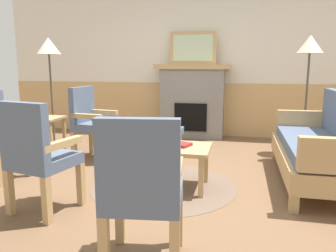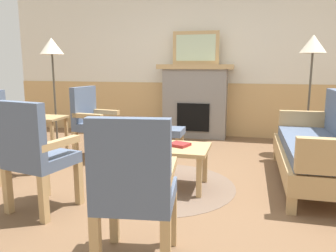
{
  "view_description": "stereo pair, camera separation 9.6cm",
  "coord_description": "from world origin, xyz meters",
  "px_view_note": "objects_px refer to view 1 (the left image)",
  "views": [
    {
      "loc": [
        0.84,
        -3.45,
        1.27
      ],
      "look_at": [
        0.0,
        0.35,
        0.55
      ],
      "focal_mm": 35.44,
      "sensor_mm": 36.0,
      "label": 1
    },
    {
      "loc": [
        0.93,
        -3.43,
        1.27
      ],
      "look_at": [
        0.0,
        0.35,
        0.55
      ],
      "focal_mm": 35.44,
      "sensor_mm": 36.0,
      "label": 2
    }
  ],
  "objects_px": {
    "armchair_front_left": "(142,186)",
    "floor_lamp_by_couch": "(310,52)",
    "framed_picture": "(193,48)",
    "book_on_table": "(181,144)",
    "floor_lamp_by_chairs": "(49,53)",
    "armchair_near_fireplace": "(91,120)",
    "side_table": "(45,125)",
    "footstool": "(168,133)",
    "coffee_table": "(164,151)",
    "couch": "(318,147)",
    "armchair_front_center": "(37,153)",
    "fireplace": "(192,100)"
  },
  "relations": [
    {
      "from": "framed_picture",
      "to": "footstool",
      "type": "height_order",
      "value": "framed_picture"
    },
    {
      "from": "framed_picture",
      "to": "armchair_near_fireplace",
      "type": "height_order",
      "value": "framed_picture"
    },
    {
      "from": "framed_picture",
      "to": "couch",
      "type": "relative_size",
      "value": 0.44
    },
    {
      "from": "couch",
      "to": "floor_lamp_by_chairs",
      "type": "bearing_deg",
      "value": 166.14
    },
    {
      "from": "couch",
      "to": "book_on_table",
      "type": "distance_m",
      "value": 1.49
    },
    {
      "from": "footstool",
      "to": "armchair_front_left",
      "type": "height_order",
      "value": "armchair_front_left"
    },
    {
      "from": "armchair_front_center",
      "to": "floor_lamp_by_chairs",
      "type": "bearing_deg",
      "value": 118.58
    },
    {
      "from": "framed_picture",
      "to": "floor_lamp_by_chairs",
      "type": "relative_size",
      "value": 0.48
    },
    {
      "from": "armchair_near_fireplace",
      "to": "floor_lamp_by_couch",
      "type": "relative_size",
      "value": 0.58
    },
    {
      "from": "armchair_front_left",
      "to": "armchair_front_center",
      "type": "height_order",
      "value": "same"
    },
    {
      "from": "coffee_table",
      "to": "side_table",
      "type": "height_order",
      "value": "side_table"
    },
    {
      "from": "footstool",
      "to": "floor_lamp_by_chairs",
      "type": "bearing_deg",
      "value": 179.79
    },
    {
      "from": "fireplace",
      "to": "book_on_table",
      "type": "bearing_deg",
      "value": -84.4
    },
    {
      "from": "armchair_front_left",
      "to": "floor_lamp_by_couch",
      "type": "relative_size",
      "value": 0.58
    },
    {
      "from": "framed_picture",
      "to": "floor_lamp_by_chairs",
      "type": "xyz_separation_m",
      "value": [
        -2.04,
        -1.15,
        -0.11
      ]
    },
    {
      "from": "framed_picture",
      "to": "armchair_front_left",
      "type": "height_order",
      "value": "framed_picture"
    },
    {
      "from": "floor_lamp_by_couch",
      "to": "armchair_front_left",
      "type": "bearing_deg",
      "value": -114.84
    },
    {
      "from": "fireplace",
      "to": "framed_picture",
      "type": "xyz_separation_m",
      "value": [
        0.0,
        0.0,
        0.91
      ]
    },
    {
      "from": "floor_lamp_by_couch",
      "to": "floor_lamp_by_chairs",
      "type": "bearing_deg",
      "value": -173.81
    },
    {
      "from": "fireplace",
      "to": "book_on_table",
      "type": "relative_size",
      "value": 6.77
    },
    {
      "from": "side_table",
      "to": "armchair_front_left",
      "type": "bearing_deg",
      "value": -47.08
    },
    {
      "from": "framed_picture",
      "to": "armchair_near_fireplace",
      "type": "distance_m",
      "value": 2.29
    },
    {
      "from": "armchair_front_center",
      "to": "fireplace",
      "type": "bearing_deg",
      "value": 76.35
    },
    {
      "from": "side_table",
      "to": "fireplace",
      "type": "bearing_deg",
      "value": 43.04
    },
    {
      "from": "fireplace",
      "to": "coffee_table",
      "type": "xyz_separation_m",
      "value": [
        0.07,
        -2.53,
        -0.27
      ]
    },
    {
      "from": "fireplace",
      "to": "armchair_near_fireplace",
      "type": "height_order",
      "value": "fireplace"
    },
    {
      "from": "couch",
      "to": "book_on_table",
      "type": "relative_size",
      "value": 9.37
    },
    {
      "from": "armchair_front_center",
      "to": "floor_lamp_by_couch",
      "type": "xyz_separation_m",
      "value": [
        2.58,
        2.65,
        0.91
      ]
    },
    {
      "from": "floor_lamp_by_chairs",
      "to": "side_table",
      "type": "bearing_deg",
      "value": -68.58
    },
    {
      "from": "footstool",
      "to": "side_table",
      "type": "xyz_separation_m",
      "value": [
        -1.65,
        -0.55,
        0.15
      ]
    },
    {
      "from": "couch",
      "to": "coffee_table",
      "type": "xyz_separation_m",
      "value": [
        -1.6,
        -0.46,
        -0.01
      ]
    },
    {
      "from": "armchair_near_fireplace",
      "to": "armchair_front_left",
      "type": "distance_m",
      "value": 2.66
    },
    {
      "from": "couch",
      "to": "armchair_near_fireplace",
      "type": "distance_m",
      "value": 2.84
    },
    {
      "from": "armchair_near_fireplace",
      "to": "armchair_front_center",
      "type": "relative_size",
      "value": 1.0
    },
    {
      "from": "couch",
      "to": "armchair_front_center",
      "type": "height_order",
      "value": "same"
    },
    {
      "from": "armchair_front_center",
      "to": "book_on_table",
      "type": "bearing_deg",
      "value": 39.83
    },
    {
      "from": "coffee_table",
      "to": "footstool",
      "type": "bearing_deg",
      "value": 100.49
    },
    {
      "from": "armchair_front_left",
      "to": "floor_lamp_by_couch",
      "type": "bearing_deg",
      "value": 65.16
    },
    {
      "from": "armchair_front_center",
      "to": "side_table",
      "type": "height_order",
      "value": "armchair_front_center"
    },
    {
      "from": "floor_lamp_by_chairs",
      "to": "coffee_table",
      "type": "bearing_deg",
      "value": -33.06
    },
    {
      "from": "couch",
      "to": "book_on_table",
      "type": "xyz_separation_m",
      "value": [
        -1.43,
        -0.43,
        0.06
      ]
    },
    {
      "from": "framed_picture",
      "to": "armchair_near_fireplace",
      "type": "relative_size",
      "value": 0.82
    },
    {
      "from": "coffee_table",
      "to": "floor_lamp_by_couch",
      "type": "height_order",
      "value": "floor_lamp_by_couch"
    },
    {
      "from": "armchair_near_fireplace",
      "to": "floor_lamp_by_couch",
      "type": "xyz_separation_m",
      "value": [
        2.89,
        0.96,
        0.91
      ]
    },
    {
      "from": "floor_lamp_by_couch",
      "to": "armchair_near_fireplace",
      "type": "bearing_deg",
      "value": -161.64
    },
    {
      "from": "framed_picture",
      "to": "book_on_table",
      "type": "relative_size",
      "value": 4.16
    },
    {
      "from": "book_on_table",
      "to": "armchair_front_left",
      "type": "height_order",
      "value": "armchair_front_left"
    },
    {
      "from": "footstool",
      "to": "armchair_front_left",
      "type": "distance_m",
      "value": 2.84
    },
    {
      "from": "floor_lamp_by_couch",
      "to": "side_table",
      "type": "bearing_deg",
      "value": -164.94
    },
    {
      "from": "coffee_table",
      "to": "floor_lamp_by_couch",
      "type": "distance_m",
      "value": 2.68
    }
  ]
}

